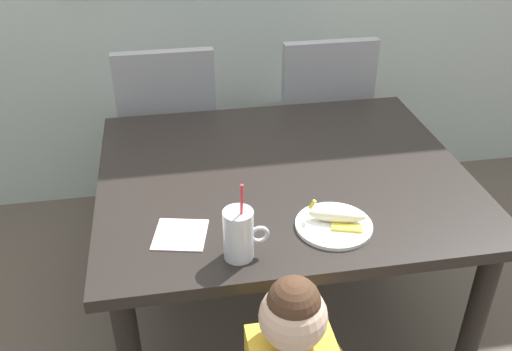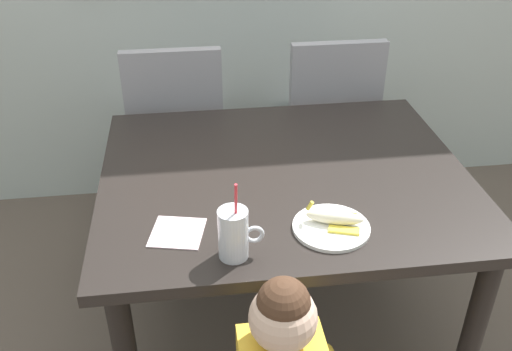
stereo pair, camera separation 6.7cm
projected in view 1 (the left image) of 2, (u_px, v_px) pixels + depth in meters
name	position (u px, v px, depth m)	size (l,w,h in m)	color
ground_plane	(279.00, 320.00, 2.33)	(24.00, 24.00, 0.00)	brown
dining_table	(283.00, 193.00, 2.00)	(1.26, 1.07, 0.72)	black
dining_chair_left	(169.00, 130.00, 2.61)	(0.44, 0.45, 0.96)	gray
dining_chair_right	(319.00, 118.00, 2.72)	(0.44, 0.44, 0.96)	gray
milk_cup	(239.00, 237.00, 1.53)	(0.13, 0.08, 0.25)	silver
snack_plate	(334.00, 225.00, 1.68)	(0.23, 0.23, 0.01)	white
peeled_banana	(338.00, 216.00, 1.68)	(0.18, 0.13, 0.07)	#F4EAC6
paper_napkin	(180.00, 235.00, 1.65)	(0.15, 0.15, 0.00)	silver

